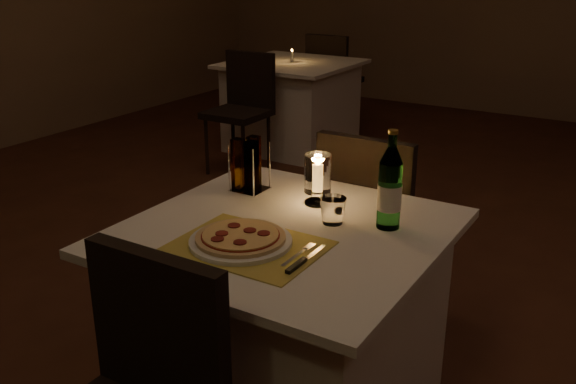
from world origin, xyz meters
The scene contains 15 objects.
main_table centered at (-0.09, -0.24, 0.37)m, with size 1.00×1.00×0.74m.
chair_far centered at (-0.09, 0.48, 0.55)m, with size 0.42×0.42×0.90m.
placemat centered at (-0.11, -0.42, 0.74)m, with size 0.45×0.34×0.00m, color gold.
plate centered at (-0.14, -0.42, 0.75)m, with size 0.32×0.32×0.01m, color white.
pizza centered at (-0.14, -0.42, 0.77)m, with size 0.28×0.28×0.02m.
fork centered at (0.05, -0.38, 0.75)m, with size 0.02×0.18×0.00m.
knife centered at (0.09, -0.44, 0.75)m, with size 0.02×0.22×0.01m.
tumbler centered at (0.02, -0.12, 0.78)m, with size 0.09×0.09×0.09m, color white, non-canonical shape.
water_bottle centered at (0.19, -0.05, 0.87)m, with size 0.08×0.08×0.33m.
hurricane_candle centered at (-0.11, 0.01, 0.85)m, with size 0.10×0.10×0.18m.
cruet_caddy centered at (-0.39, -0.01, 0.84)m, with size 0.12×0.12×0.21m.
neighbor_table_left centered at (-1.86, 2.76, 0.37)m, with size 1.00×1.00×0.74m.
neighbor_chair_la centered at (-1.86, 2.04, 0.55)m, with size 0.42×0.42×0.90m.
neighbor_chair_lb centered at (-1.86, 3.47, 0.55)m, with size 0.42×0.42×0.90m.
neighbor_candle_left centered at (-1.86, 2.76, 0.79)m, with size 0.03×0.03×0.11m.
Camera 1 is at (0.92, -1.88, 1.58)m, focal length 40.00 mm.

